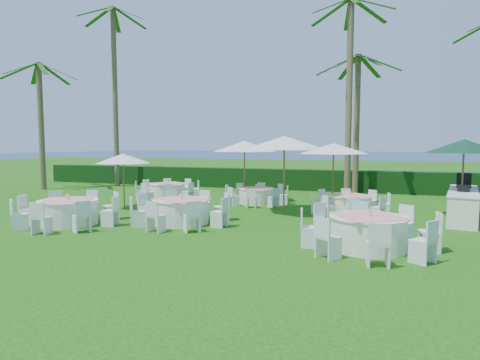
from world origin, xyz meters
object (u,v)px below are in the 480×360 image
at_px(umbrella_a, 123,159).
at_px(umbrella_green, 464,146).
at_px(banquet_table_b, 181,211).
at_px(banquet_table_d, 168,191).
at_px(umbrella_b, 284,143).
at_px(umbrella_c, 244,146).
at_px(banquet_table_f, 350,204).
at_px(buffet_table, 463,203).
at_px(banquet_table_a, 68,211).
at_px(umbrella_d, 334,149).
at_px(banquet_table_c, 368,232).
at_px(banquet_table_e, 257,195).

height_order(umbrella_a, umbrella_green, umbrella_green).
distance_m(banquet_table_b, banquet_table_d, 6.37).
xyz_separation_m(banquet_table_b, umbrella_b, (2.83, 3.09, 2.29)).
relative_size(umbrella_b, umbrella_c, 1.09).
relative_size(banquet_table_f, umbrella_b, 0.89).
distance_m(banquet_table_b, buffet_table, 10.01).
bearing_deg(umbrella_a, banquet_table_f, 10.38).
xyz_separation_m(banquet_table_a, umbrella_d, (7.80, 7.76, 2.04)).
height_order(banquet_table_b, umbrella_b, umbrella_b).
distance_m(umbrella_c, buffet_table, 9.15).
bearing_deg(umbrella_d, banquet_table_c, -77.79).
xyz_separation_m(banquet_table_a, umbrella_a, (-0.22, 3.42, 1.65)).
bearing_deg(umbrella_d, buffet_table, -25.77).
relative_size(umbrella_d, umbrella_green, 1.06).
bearing_deg(banquet_table_e, banquet_table_c, -53.59).
height_order(banquet_table_f, umbrella_c, umbrella_c).
bearing_deg(buffet_table, umbrella_b, -171.41).
bearing_deg(buffet_table, banquet_table_f, -174.39).
relative_size(banquet_table_f, umbrella_green, 1.02).
bearing_deg(umbrella_b, banquet_table_f, 13.26).
xyz_separation_m(banquet_table_b, buffet_table, (9.15, 4.05, 0.12)).
relative_size(banquet_table_a, banquet_table_d, 1.10).
bearing_deg(banquet_table_a, banquet_table_d, 90.28).
bearing_deg(banquet_table_b, banquet_table_c, -13.66).
xyz_separation_m(banquet_table_d, buffet_table, (12.64, -1.28, 0.15)).
relative_size(banquet_table_c, banquet_table_d, 1.12).
xyz_separation_m(banquet_table_a, banquet_table_f, (8.71, 5.06, -0.06)).
relative_size(banquet_table_c, banquet_table_f, 1.17).
height_order(banquet_table_b, umbrella_green, umbrella_green).
bearing_deg(banquet_table_f, banquet_table_c, -81.35).
distance_m(banquet_table_f, buffet_table, 3.92).
xyz_separation_m(banquet_table_d, umbrella_b, (6.32, -2.24, 2.32)).
distance_m(banquet_table_e, umbrella_b, 3.62).
distance_m(banquet_table_a, banquet_table_d, 6.72).
relative_size(umbrella_a, umbrella_d, 0.75).
height_order(banquet_table_f, buffet_table, buffet_table).
bearing_deg(banquet_table_d, banquet_table_a, -89.72).
bearing_deg(banquet_table_d, banquet_table_e, -1.14).
height_order(banquet_table_a, umbrella_b, umbrella_b).
height_order(umbrella_a, umbrella_d, umbrella_d).
height_order(banquet_table_a, buffet_table, buffet_table).
height_order(umbrella_b, umbrella_green, umbrella_b).
xyz_separation_m(umbrella_a, buffet_table, (12.83, 2.02, -1.53)).
xyz_separation_m(banquet_table_d, umbrella_c, (3.87, 0.32, 2.17)).
bearing_deg(buffet_table, banquet_table_b, -156.16).
relative_size(banquet_table_b, umbrella_a, 1.45).
xyz_separation_m(banquet_table_b, banquet_table_e, (1.09, 5.24, -0.06)).
xyz_separation_m(banquet_table_e, umbrella_d, (3.25, 1.13, 2.11)).
bearing_deg(banquet_table_f, buffet_table, 5.61).
xyz_separation_m(banquet_table_f, buffet_table, (3.90, 0.38, 0.17)).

